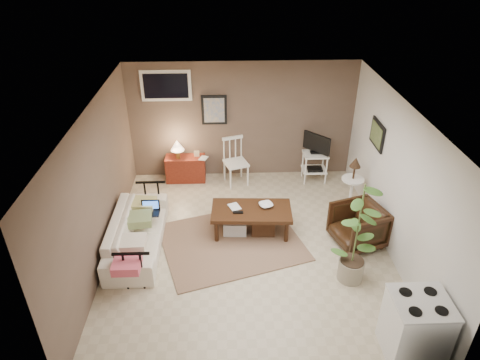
{
  "coord_description": "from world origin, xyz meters",
  "views": [
    {
      "loc": [
        -0.35,
        -5.46,
        4.51
      ],
      "look_at": [
        -0.13,
        0.35,
        1.09
      ],
      "focal_mm": 32.0,
      "sensor_mm": 36.0,
      "label": 1
    }
  ],
  "objects_px": {
    "spindle_chair": "(236,163)",
    "coffee_table": "(251,219)",
    "red_console": "(185,166)",
    "side_table": "(353,178)",
    "stove": "(415,327)",
    "tv_stand": "(315,157)",
    "sofa": "(136,227)",
    "potted_plant": "(357,231)",
    "armchair": "(358,224)"
  },
  "relations": [
    {
      "from": "sofa",
      "to": "stove",
      "type": "bearing_deg",
      "value": -120.79
    },
    {
      "from": "coffee_table",
      "to": "potted_plant",
      "type": "bearing_deg",
      "value": -39.87
    },
    {
      "from": "red_console",
      "to": "armchair",
      "type": "bearing_deg",
      "value": -36.38
    },
    {
      "from": "side_table",
      "to": "armchair",
      "type": "distance_m",
      "value": 1.06
    },
    {
      "from": "potted_plant",
      "to": "red_console",
      "type": "bearing_deg",
      "value": 131.3
    },
    {
      "from": "potted_plant",
      "to": "tv_stand",
      "type": "bearing_deg",
      "value": 90.05
    },
    {
      "from": "tv_stand",
      "to": "side_table",
      "type": "xyz_separation_m",
      "value": [
        0.47,
        -1.06,
        0.11
      ]
    },
    {
      "from": "side_table",
      "to": "tv_stand",
      "type": "bearing_deg",
      "value": 114.0
    },
    {
      "from": "potted_plant",
      "to": "coffee_table",
      "type": "bearing_deg",
      "value": 140.13
    },
    {
      "from": "spindle_chair",
      "to": "coffee_table",
      "type": "bearing_deg",
      "value": -83.2
    },
    {
      "from": "spindle_chair",
      "to": "side_table",
      "type": "xyz_separation_m",
      "value": [
        2.08,
        -1.04,
        0.21
      ]
    },
    {
      "from": "red_console",
      "to": "potted_plant",
      "type": "height_order",
      "value": "potted_plant"
    },
    {
      "from": "tv_stand",
      "to": "coffee_table",
      "type": "bearing_deg",
      "value": -129.26
    },
    {
      "from": "red_console",
      "to": "spindle_chair",
      "type": "distance_m",
      "value": 1.05
    },
    {
      "from": "side_table",
      "to": "potted_plant",
      "type": "xyz_separation_m",
      "value": [
        -0.47,
        -1.84,
        0.23
      ]
    },
    {
      "from": "side_table",
      "to": "potted_plant",
      "type": "relative_size",
      "value": 0.64
    },
    {
      "from": "sofa",
      "to": "potted_plant",
      "type": "distance_m",
      "value": 3.42
    },
    {
      "from": "spindle_chair",
      "to": "armchair",
      "type": "relative_size",
      "value": 1.26
    },
    {
      "from": "side_table",
      "to": "stove",
      "type": "height_order",
      "value": "side_table"
    },
    {
      "from": "armchair",
      "to": "potted_plant",
      "type": "height_order",
      "value": "potted_plant"
    },
    {
      "from": "stove",
      "to": "armchair",
      "type": "bearing_deg",
      "value": 92.12
    },
    {
      "from": "side_table",
      "to": "potted_plant",
      "type": "height_order",
      "value": "potted_plant"
    },
    {
      "from": "stove",
      "to": "side_table",
      "type": "bearing_deg",
      "value": 88.67
    },
    {
      "from": "coffee_table",
      "to": "red_console",
      "type": "distance_m",
      "value": 2.22
    },
    {
      "from": "side_table",
      "to": "potted_plant",
      "type": "distance_m",
      "value": 1.92
    },
    {
      "from": "tv_stand",
      "to": "armchair",
      "type": "distance_m",
      "value": 2.1
    },
    {
      "from": "coffee_table",
      "to": "red_console",
      "type": "bearing_deg",
      "value": 123.98
    },
    {
      "from": "spindle_chair",
      "to": "tv_stand",
      "type": "bearing_deg",
      "value": 0.67
    },
    {
      "from": "sofa",
      "to": "side_table",
      "type": "relative_size",
      "value": 1.86
    },
    {
      "from": "sofa",
      "to": "tv_stand",
      "type": "bearing_deg",
      "value": -58.26
    },
    {
      "from": "coffee_table",
      "to": "spindle_chair",
      "type": "xyz_separation_m",
      "value": [
        -0.2,
        1.71,
        0.17
      ]
    },
    {
      "from": "side_table",
      "to": "sofa",
      "type": "bearing_deg",
      "value": -165.56
    },
    {
      "from": "armchair",
      "to": "stove",
      "type": "relative_size",
      "value": 0.87
    },
    {
      "from": "sofa",
      "to": "tv_stand",
      "type": "height_order",
      "value": "tv_stand"
    },
    {
      "from": "spindle_chair",
      "to": "tv_stand",
      "type": "distance_m",
      "value": 1.62
    },
    {
      "from": "red_console",
      "to": "potted_plant",
      "type": "distance_m",
      "value": 4.06
    },
    {
      "from": "tv_stand",
      "to": "armchair",
      "type": "relative_size",
      "value": 1.36
    },
    {
      "from": "spindle_chair",
      "to": "tv_stand",
      "type": "xyz_separation_m",
      "value": [
        1.61,
        0.02,
        0.1
      ]
    },
    {
      "from": "sofa",
      "to": "potted_plant",
      "type": "xyz_separation_m",
      "value": [
        3.27,
        -0.88,
        0.5
      ]
    },
    {
      "from": "sofa",
      "to": "spindle_chair",
      "type": "distance_m",
      "value": 2.6
    },
    {
      "from": "tv_stand",
      "to": "spindle_chair",
      "type": "bearing_deg",
      "value": -179.33
    },
    {
      "from": "red_console",
      "to": "potted_plant",
      "type": "relative_size",
      "value": 0.55
    },
    {
      "from": "coffee_table",
      "to": "stove",
      "type": "xyz_separation_m",
      "value": [
        1.81,
        -2.48,
        0.15
      ]
    },
    {
      "from": "potted_plant",
      "to": "armchair",
      "type": "bearing_deg",
      "value": 69.19
    },
    {
      "from": "red_console",
      "to": "spindle_chair",
      "type": "height_order",
      "value": "spindle_chair"
    },
    {
      "from": "sofa",
      "to": "armchair",
      "type": "distance_m",
      "value": 3.59
    },
    {
      "from": "spindle_chair",
      "to": "stove",
      "type": "xyz_separation_m",
      "value": [
        2.01,
        -4.19,
        -0.02
      ]
    },
    {
      "from": "side_table",
      "to": "stove",
      "type": "bearing_deg",
      "value": -91.33
    },
    {
      "from": "stove",
      "to": "tv_stand",
      "type": "bearing_deg",
      "value": 95.4
    },
    {
      "from": "red_console",
      "to": "coffee_table",
      "type": "bearing_deg",
      "value": -56.02
    }
  ]
}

